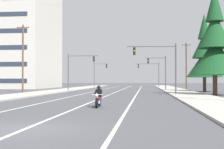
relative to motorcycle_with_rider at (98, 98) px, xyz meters
The scene contains 17 objects.
ground_plane 10.23m from the motorcycle_with_rider, 97.91° to the right, with size 400.00×400.00×0.00m, color #47474C.
lane_stripe_center 34.91m from the motorcycle_with_rider, 92.14° to the left, with size 0.16×100.00×0.01m, color beige.
lane_stripe_left 35.25m from the motorcycle_with_rider, 98.21° to the left, with size 0.16×100.00×0.01m, color beige.
lane_stripe_right 34.94m from the motorcycle_with_rider, 86.69° to the left, with size 0.16×100.00×0.01m, color beige.
sidewalk_kerb_right 31.02m from the motorcycle_with_rider, 74.42° to the left, with size 4.40×110.00×0.14m, color #ADA89E.
sidewalk_kerb_left 31.90m from the motorcycle_with_rider, 110.45° to the left, with size 4.40×110.00×0.14m, color #ADA89E.
motorcycle_with_rider is the anchor object (origin of this frame).
traffic_signal_near_right 18.64m from the motorcycle_with_rider, 74.01° to the left, with size 5.89×0.67×6.20m.
traffic_signal_near_left 32.67m from the motorcycle_with_rider, 104.47° to the left, with size 5.11×0.39×6.20m.
traffic_signal_mid_right 38.36m from the motorcycle_with_rider, 81.32° to the left, with size 3.76×0.52×6.20m.
traffic_signal_mid_left 58.57m from the motorcycle_with_rider, 98.23° to the left, with size 3.66×0.51×6.20m.
traffic_signal_far_right 59.26m from the motorcycle_with_rider, 85.43° to the left, with size 5.98×0.62×6.20m.
utility_pole_left_near 29.36m from the motorcycle_with_rider, 120.87° to the left, with size 1.93×0.26×10.02m.
utility_pole_right_far 44.06m from the motorcycle_with_rider, 75.43° to the left, with size 1.84×0.26×9.02m.
conifer_tree_right_verge_near 22.27m from the motorcycle_with_rider, 58.04° to the left, with size 5.97×5.97×13.13m.
conifer_tree_right_verge_far 32.84m from the motorcycle_with_rider, 67.77° to the left, with size 5.54×5.54×12.19m.
apartment_building_far_left_block 61.71m from the motorcycle_with_rider, 119.29° to the left, with size 21.34×21.50×30.80m.
Camera 1 is at (4.53, -11.58, 1.81)m, focal length 52.39 mm.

